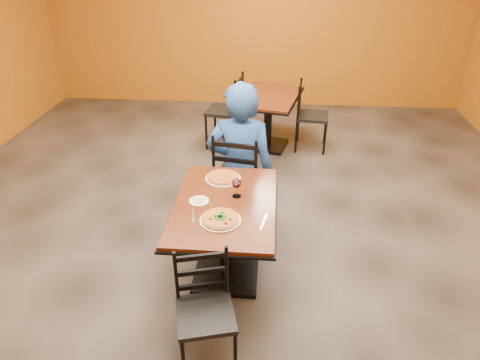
# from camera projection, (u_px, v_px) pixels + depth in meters

# --- Properties ---
(floor) EXTENTS (7.00, 8.00, 0.01)m
(floor) POSITION_uv_depth(u_px,v_px,m) (232.00, 240.00, 4.19)
(floor) COLOR black
(floor) RESTS_ON ground
(wall_back) EXTENTS (7.00, 0.01, 3.00)m
(wall_back) POSITION_uv_depth(u_px,v_px,m) (256.00, 14.00, 6.91)
(wall_back) COLOR #AB5913
(wall_back) RESTS_ON ground
(table_main) EXTENTS (0.83, 1.23, 0.75)m
(table_main) POSITION_uv_depth(u_px,v_px,m) (225.00, 223.00, 3.48)
(table_main) COLOR #5F290F
(table_main) RESTS_ON floor
(table_second) EXTENTS (1.00, 1.28, 0.75)m
(table_second) POSITION_uv_depth(u_px,v_px,m) (268.00, 109.00, 5.80)
(table_second) COLOR #5F290F
(table_second) RESTS_ON floor
(chair_main_near) EXTENTS (0.46, 0.46, 0.83)m
(chair_main_near) POSITION_uv_depth(u_px,v_px,m) (206.00, 315.00, 2.81)
(chair_main_near) COLOR black
(chair_main_near) RESTS_ON floor
(chair_main_far) EXTENTS (0.52, 0.52, 1.00)m
(chair_main_far) POSITION_uv_depth(u_px,v_px,m) (240.00, 176.00, 4.28)
(chair_main_far) COLOR black
(chair_main_far) RESTS_ON floor
(chair_second_left) EXTENTS (0.53, 0.53, 1.01)m
(chair_second_left) POSITION_uv_depth(u_px,v_px,m) (224.00, 111.00, 5.87)
(chair_second_left) COLOR black
(chair_second_left) RESTS_ON floor
(chair_second_right) EXTENTS (0.46, 0.46, 0.94)m
(chair_second_right) POSITION_uv_depth(u_px,v_px,m) (312.00, 116.00, 5.80)
(chair_second_right) COLOR black
(chair_second_right) RESTS_ON floor
(diner) EXTENTS (0.71, 0.48, 1.45)m
(diner) POSITION_uv_depth(u_px,v_px,m) (241.00, 152.00, 4.25)
(diner) COLOR #1B4098
(diner) RESTS_ON floor
(plate_main) EXTENTS (0.31, 0.31, 0.01)m
(plate_main) POSITION_uv_depth(u_px,v_px,m) (220.00, 220.00, 3.17)
(plate_main) COLOR white
(plate_main) RESTS_ON table_main
(pizza_main) EXTENTS (0.28, 0.28, 0.02)m
(pizza_main) POSITION_uv_depth(u_px,v_px,m) (220.00, 218.00, 3.16)
(pizza_main) COLOR maroon
(pizza_main) RESTS_ON plate_main
(plate_far) EXTENTS (0.31, 0.31, 0.01)m
(plate_far) POSITION_uv_depth(u_px,v_px,m) (223.00, 178.00, 3.72)
(plate_far) COLOR white
(plate_far) RESTS_ON table_main
(pizza_far) EXTENTS (0.28, 0.28, 0.02)m
(pizza_far) POSITION_uv_depth(u_px,v_px,m) (223.00, 177.00, 3.71)
(pizza_far) COLOR #C28125
(pizza_far) RESTS_ON plate_far
(side_plate) EXTENTS (0.16, 0.16, 0.01)m
(side_plate) POSITION_uv_depth(u_px,v_px,m) (199.00, 201.00, 3.40)
(side_plate) COLOR white
(side_plate) RESTS_ON table_main
(dip) EXTENTS (0.09, 0.09, 0.01)m
(dip) POSITION_uv_depth(u_px,v_px,m) (199.00, 200.00, 3.40)
(dip) COLOR tan
(dip) RESTS_ON side_plate
(wine_glass) EXTENTS (0.08, 0.08, 0.18)m
(wine_glass) POSITION_uv_depth(u_px,v_px,m) (237.00, 187.00, 3.43)
(wine_glass) COLOR white
(wine_glass) RESTS_ON table_main
(fork) EXTENTS (0.05, 0.19, 0.00)m
(fork) POSITION_uv_depth(u_px,v_px,m) (193.00, 215.00, 3.24)
(fork) COLOR silver
(fork) RESTS_ON table_main
(knife) EXTENTS (0.06, 0.21, 0.00)m
(knife) POSITION_uv_depth(u_px,v_px,m) (264.00, 222.00, 3.16)
(knife) COLOR silver
(knife) RESTS_ON table_main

